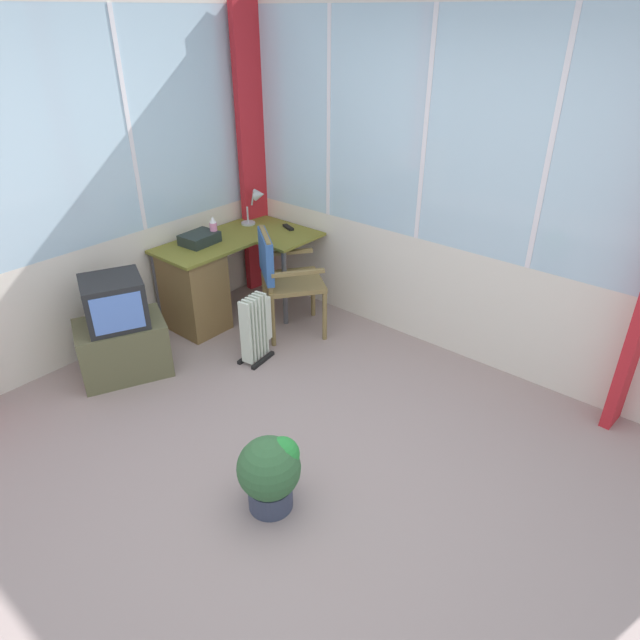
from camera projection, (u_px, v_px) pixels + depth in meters
name	position (u px, v px, depth m)	size (l,w,h in m)	color
ground	(300.00, 487.00, 3.33)	(4.81, 5.52, 0.06)	gray
north_window_panel	(57.00, 191.00, 3.95)	(3.81, 0.07, 2.69)	silver
east_window_panel	(478.00, 191.00, 3.95)	(0.07, 4.52, 2.69)	silver
curtain_corner	(254.00, 156.00, 5.10)	(0.31, 0.07, 2.59)	red
desk	(200.00, 284.00, 4.81)	(1.30, 0.88, 0.72)	olive
desk_lamp	(257.00, 201.00, 5.11)	(0.24, 0.21, 0.33)	#B2B7BC
tv_remote	(288.00, 227.00, 5.08)	(0.04, 0.15, 0.02)	black
spray_bottle	(214.00, 229.00, 4.77)	(0.06, 0.06, 0.22)	pink
paper_tray	(200.00, 238.00, 4.74)	(0.30, 0.23, 0.09)	#232D29
wooden_armchair	(278.00, 270.00, 4.61)	(0.67, 0.67, 0.91)	olive
tv_on_stand	(120.00, 333.00, 4.17)	(0.77, 0.67, 0.80)	brown
space_heater	(256.00, 327.00, 4.37)	(0.32, 0.21, 0.56)	silver
potted_plant	(271.00, 471.00, 3.05)	(0.35, 0.35, 0.46)	#394058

